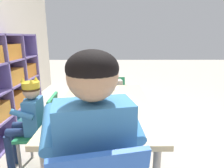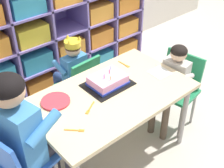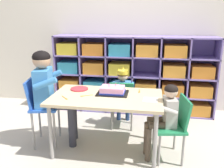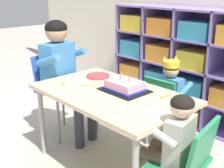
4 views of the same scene
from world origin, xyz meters
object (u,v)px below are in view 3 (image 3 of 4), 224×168
object	(u,v)px
fork_by_napkin	(86,96)
fork_near_child_seat	(139,91)
activity_table	(107,101)
adult_helper_seated	(50,87)
birthday_cake_on_tray	(113,91)
child_with_crown	(123,90)
classroom_chair_blue	(122,102)
classroom_chair_guest_side	(174,123)
classroom_chair_adult_side	(40,104)
guest_at_table_side	(165,112)
paper_plate_stack	(79,89)
fork_beside_plate_stack	(65,98)

from	to	relation	value
fork_by_napkin	fork_near_child_seat	distance (m)	0.60
activity_table	adult_helper_seated	bearing A→B (deg)	177.68
fork_near_child_seat	birthday_cake_on_tray	bearing A→B (deg)	111.82
child_with_crown	fork_by_napkin	distance (m)	0.75
classroom_chair_blue	birthday_cake_on_tray	xyz separation A→B (m)	(-0.05, -0.43, 0.28)
classroom_chair_blue	classroom_chair_guest_side	distance (m)	0.84
classroom_chair_adult_side	fork_near_child_seat	bearing A→B (deg)	-91.41
classroom_chair_adult_side	classroom_chair_blue	bearing A→B (deg)	-71.09
classroom_chair_adult_side	guest_at_table_side	world-z (taller)	guest_at_table_side
child_with_crown	classroom_chair_guest_side	size ratio (longest dim) A/B	1.23
classroom_chair_adult_side	classroom_chair_guest_side	bearing A→B (deg)	-104.72
classroom_chair_adult_side	birthday_cake_on_tray	bearing A→B (deg)	-96.06
classroom_chair_adult_side	classroom_chair_guest_side	world-z (taller)	classroom_chair_adult_side
fork_by_napkin	classroom_chair_blue	bearing A→B (deg)	30.03
adult_helper_seated	fork_near_child_seat	world-z (taller)	adult_helper_seated
child_with_crown	paper_plate_stack	world-z (taller)	child_with_crown
child_with_crown	classroom_chair_adult_side	distance (m)	1.06
guest_at_table_side	fork_beside_plate_stack	xyz separation A→B (m)	(-1.02, -0.07, 0.12)
adult_helper_seated	fork_near_child_seat	bearing A→B (deg)	-91.58
adult_helper_seated	guest_at_table_side	xyz separation A→B (m)	(1.25, -0.10, -0.17)
adult_helper_seated	classroom_chair_guest_side	distance (m)	1.38
activity_table	fork_by_napkin	xyz separation A→B (m)	(-0.22, -0.04, 0.06)
birthday_cake_on_tray	classroom_chair_blue	bearing A→B (deg)	83.17
child_with_crown	paper_plate_stack	size ratio (longest dim) A/B	4.03
adult_helper_seated	fork_by_napkin	xyz separation A→B (m)	(0.43, -0.06, -0.05)
classroom_chair_guest_side	fork_near_child_seat	world-z (taller)	classroom_chair_guest_side
birthday_cake_on_tray	fork_near_child_seat	distance (m)	0.31
child_with_crown	adult_helper_seated	xyz separation A→B (m)	(-0.74, -0.61, 0.18)
guest_at_table_side	birthday_cake_on_tray	distance (m)	0.60
classroom_chair_guest_side	classroom_chair_blue	bearing A→B (deg)	-143.39
child_with_crown	fork_by_napkin	xyz separation A→B (m)	(-0.31, -0.67, 0.13)
birthday_cake_on_tray	fork_beside_plate_stack	bearing A→B (deg)	-153.04
adult_helper_seated	paper_plate_stack	size ratio (longest dim) A/B	5.41
activity_table	child_with_crown	xyz separation A→B (m)	(0.10, 0.63, -0.07)
classroom_chair_adult_side	paper_plate_stack	xyz separation A→B (m)	(0.41, 0.17, 0.15)
classroom_chair_blue	classroom_chair_guest_side	world-z (taller)	classroom_chair_guest_side
activity_table	paper_plate_stack	xyz separation A→B (m)	(-0.35, 0.17, 0.06)
classroom_chair_blue	classroom_chair_adult_side	size ratio (longest dim) A/B	0.84
child_with_crown	fork_beside_plate_stack	size ratio (longest dim) A/B	8.05
adult_helper_seated	guest_at_table_side	distance (m)	1.27
birthday_cake_on_tray	fork_by_napkin	bearing A→B (deg)	-154.50
classroom_chair_guest_side	fork_by_napkin	bearing A→B (deg)	-100.91
classroom_chair_blue	child_with_crown	size ratio (longest dim) A/B	0.80
birthday_cake_on_tray	fork_by_napkin	size ratio (longest dim) A/B	2.70
fork_near_child_seat	fork_beside_plate_stack	distance (m)	0.82
activity_table	adult_helper_seated	world-z (taller)	adult_helper_seated
classroom_chair_adult_side	fork_by_napkin	distance (m)	0.56
classroom_chair_guest_side	birthday_cake_on_tray	distance (m)	0.72
paper_plate_stack	fork_near_child_seat	xyz separation A→B (m)	(0.68, 0.04, -0.01)
paper_plate_stack	fork_near_child_seat	world-z (taller)	paper_plate_stack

